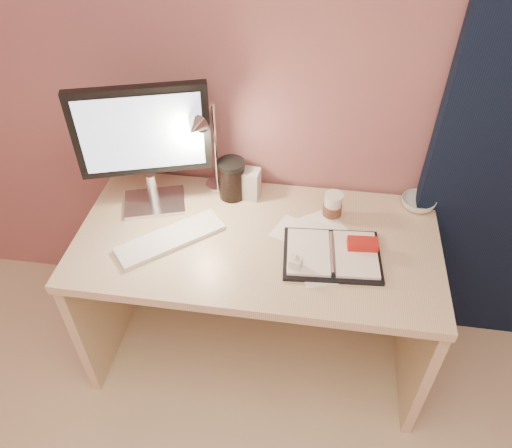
# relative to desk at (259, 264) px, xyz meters

# --- Properties ---
(desk) EXTENTS (1.40, 0.70, 0.73)m
(desk) POSITION_rel_desk_xyz_m (0.00, 0.00, 0.00)
(desk) COLOR beige
(desk) RESTS_ON ground
(monitor) EXTENTS (0.49, 0.24, 0.53)m
(monitor) POSITION_rel_desk_xyz_m (-0.45, 0.07, 0.54)
(monitor) COLOR silver
(monitor) RESTS_ON desk
(keyboard) EXTENTS (0.40, 0.37, 0.02)m
(keyboard) POSITION_rel_desk_xyz_m (-0.33, -0.13, 0.23)
(keyboard) COLOR silver
(keyboard) RESTS_ON desk
(planner) EXTENTS (0.38, 0.29, 0.06)m
(planner) POSITION_rel_desk_xyz_m (0.30, -0.13, 0.24)
(planner) COLOR black
(planner) RESTS_ON desk
(paper_a) EXTENTS (0.17, 0.17, 0.00)m
(paper_a) POSITION_rel_desk_xyz_m (0.25, -0.21, 0.23)
(paper_a) COLOR white
(paper_a) RESTS_ON desk
(paper_b) EXTENTS (0.19, 0.19, 0.00)m
(paper_b) POSITION_rel_desk_xyz_m (0.13, -0.01, 0.23)
(paper_b) COLOR white
(paper_b) RESTS_ON desk
(paper_c) EXTENTS (0.23, 0.23, 0.00)m
(paper_c) POSITION_rel_desk_xyz_m (0.24, 0.03, 0.23)
(paper_c) COLOR white
(paper_c) RESTS_ON desk
(coffee_cup) EXTENTS (0.07, 0.07, 0.12)m
(coffee_cup) POSITION_rel_desk_xyz_m (0.28, 0.09, 0.28)
(coffee_cup) COLOR white
(coffee_cup) RESTS_ON desk
(bowl) EXTENTS (0.16, 0.16, 0.04)m
(bowl) POSITION_rel_desk_xyz_m (0.63, 0.21, 0.25)
(bowl) COLOR silver
(bowl) RESTS_ON desk
(lotion_bottle) EXTENTS (0.05, 0.05, 0.09)m
(lotion_bottle) POSITION_rel_desk_xyz_m (0.16, -0.22, 0.27)
(lotion_bottle) COLOR white
(lotion_bottle) RESTS_ON desk
(dark_jar) EXTENTS (0.11, 0.11, 0.15)m
(dark_jar) POSITION_rel_desk_xyz_m (-0.14, 0.17, 0.30)
(dark_jar) COLOR black
(dark_jar) RESTS_ON desk
(product_box) EXTENTS (0.10, 0.08, 0.13)m
(product_box) POSITION_rel_desk_xyz_m (-0.07, 0.18, 0.29)
(product_box) COLOR silver
(product_box) RESTS_ON desk
(desk_lamp) EXTENTS (0.12, 0.27, 0.43)m
(desk_lamp) POSITION_rel_desk_xyz_m (-0.20, 0.12, 0.49)
(desk_lamp) COLOR silver
(desk_lamp) RESTS_ON desk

